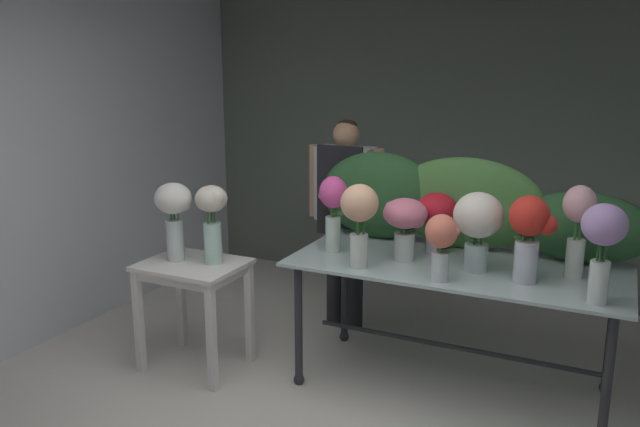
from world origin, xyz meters
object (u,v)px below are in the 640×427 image
at_px(florist, 345,202).
at_px(vase_scarlet_snapdragons, 530,232).
at_px(vase_fuchsia_peonies, 333,206).
at_px(vase_white_roses_tall, 174,212).
at_px(vase_blush_carnations, 579,222).
at_px(vase_ivory_stock, 478,222).
at_px(vase_cream_lisianthus_tall, 212,216).
at_px(vase_crimson_hydrangea, 437,215).
at_px(vase_rosy_anemones, 405,221).
at_px(vase_peach_ranunculus, 359,214).
at_px(vase_lilac_dahlias, 603,239).
at_px(vase_coral_freesia, 441,241).
at_px(display_table_glass, 455,282).
at_px(side_table_white, 193,279).

bearing_deg(florist, vase_scarlet_snapdragons, -28.76).
xyz_separation_m(vase_fuchsia_peonies, vase_white_roses_tall, (-0.98, -0.36, -0.06)).
bearing_deg(florist, vase_blush_carnations, -19.83).
bearing_deg(vase_ivory_stock, florist, 147.97).
xyz_separation_m(florist, vase_cream_lisianthus_tall, (-0.50, -1.02, 0.06)).
distance_m(vase_fuchsia_peonies, vase_crimson_hydrangea, 0.66).
distance_m(vase_crimson_hydrangea, vase_cream_lisianthus_tall, 1.44).
xyz_separation_m(vase_rosy_anemones, vase_white_roses_tall, (-1.46, -0.38, -0.01)).
distance_m(vase_peach_ranunculus, vase_lilac_dahlias, 1.31).
height_order(vase_scarlet_snapdragons, vase_coral_freesia, vase_scarlet_snapdragons).
height_order(florist, vase_scarlet_snapdragons, florist).
xyz_separation_m(vase_peach_ranunculus, vase_ivory_stock, (0.64, 0.23, -0.03)).
bearing_deg(display_table_glass, vase_fuchsia_peonies, -173.59).
distance_m(side_table_white, vase_blush_carnations, 2.41).
distance_m(vase_fuchsia_peonies, vase_coral_freesia, 0.82).
bearing_deg(vase_ivory_stock, vase_scarlet_snapdragons, -14.31).
height_order(vase_lilac_dahlias, vase_blush_carnations, vase_blush_carnations).
bearing_deg(vase_white_roses_tall, vase_cream_lisianthus_tall, 10.88).
height_order(vase_rosy_anemones, vase_crimson_hydrangea, vase_crimson_hydrangea).
distance_m(vase_white_roses_tall, vase_cream_lisianthus_tall, 0.27).
relative_size(vase_fuchsia_peonies, vase_white_roses_tall, 0.94).
bearing_deg(vase_lilac_dahlias, vase_white_roses_tall, -177.70).
height_order(vase_fuchsia_peonies, vase_coral_freesia, vase_fuchsia_peonies).
distance_m(vase_peach_ranunculus, vase_ivory_stock, 0.68).
distance_m(vase_rosy_anemones, vase_coral_freesia, 0.41).
bearing_deg(vase_blush_carnations, vase_lilac_dahlias, -69.64).
bearing_deg(vase_scarlet_snapdragons, vase_cream_lisianthus_tall, -173.16).
relative_size(florist, vase_cream_lisianthus_tall, 3.12).
bearing_deg(vase_coral_freesia, vase_blush_carnations, 28.70).
distance_m(vase_scarlet_snapdragons, vase_crimson_hydrangea, 0.69).
xyz_separation_m(side_table_white, vase_lilac_dahlias, (2.44, 0.10, 0.55)).
bearing_deg(display_table_glass, vase_white_roses_tall, -165.81).
bearing_deg(vase_fuchsia_peonies, vase_white_roses_tall, -159.96).
bearing_deg(vase_cream_lisianthus_tall, vase_blush_carnations, 10.90).
distance_m(vase_lilac_dahlias, vase_white_roses_tall, 2.57).
height_order(display_table_glass, vase_coral_freesia, vase_coral_freesia).
bearing_deg(vase_peach_ranunculus, side_table_white, -173.64).
xyz_separation_m(display_table_glass, vase_rosy_anemones, (-0.31, -0.07, 0.37)).
relative_size(display_table_glass, vase_blush_carnations, 3.71).
bearing_deg(vase_fuchsia_peonies, vase_coral_freesia, -18.52).
bearing_deg(vase_lilac_dahlias, vase_rosy_anemones, 166.17).
bearing_deg(vase_crimson_hydrangea, vase_blush_carnations, -9.41).
height_order(vase_fuchsia_peonies, vase_white_roses_tall, vase_fuchsia_peonies).
relative_size(side_table_white, vase_crimson_hydrangea, 1.88).
height_order(vase_crimson_hydrangea, vase_white_roses_tall, vase_white_roses_tall).
distance_m(vase_fuchsia_peonies, vase_cream_lisianthus_tall, 0.79).
bearing_deg(vase_crimson_hydrangea, vase_lilac_dahlias, -27.33).
height_order(vase_scarlet_snapdragons, vase_white_roses_tall, vase_scarlet_snapdragons).
distance_m(florist, vase_cream_lisianthus_tall, 1.14).
xyz_separation_m(display_table_glass, vase_crimson_hydrangea, (-0.18, 0.16, 0.37)).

